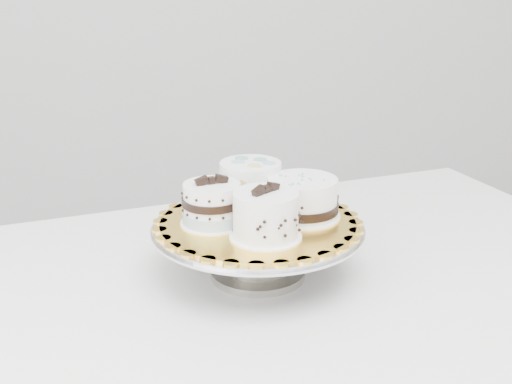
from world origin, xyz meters
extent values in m
cube|color=white|center=(0.13, 0.24, 0.73)|extent=(1.42, 1.06, 0.04)
cube|color=white|center=(0.65, 0.71, 0.35)|extent=(0.06, 0.06, 0.71)
cylinder|color=gray|center=(0.11, 0.29, 0.76)|extent=(0.15, 0.15, 0.01)
cylinder|color=gray|center=(0.11, 0.29, 0.79)|extent=(0.10, 0.10, 0.08)
cylinder|color=silver|center=(0.11, 0.29, 0.84)|extent=(0.33, 0.33, 0.01)
cylinder|color=silver|center=(0.11, 0.29, 0.83)|extent=(0.34, 0.34, 0.00)
cylinder|color=gold|center=(0.11, 0.29, 0.84)|extent=(0.37, 0.37, 0.00)
cylinder|color=white|center=(0.10, 0.22, 0.85)|extent=(0.11, 0.11, 0.00)
cylinder|color=white|center=(0.10, 0.22, 0.88)|extent=(0.13, 0.13, 0.07)
cylinder|color=white|center=(0.04, 0.29, 0.85)|extent=(0.10, 0.10, 0.00)
cylinder|color=white|center=(0.04, 0.29, 0.88)|extent=(0.10, 0.10, 0.06)
cylinder|color=#9CB9C6|center=(0.04, 0.29, 0.86)|extent=(0.09, 0.09, 0.02)
cylinder|color=black|center=(0.04, 0.29, 0.88)|extent=(0.09, 0.09, 0.01)
cylinder|color=white|center=(0.11, 0.36, 0.85)|extent=(0.11, 0.11, 0.00)
cylinder|color=white|center=(0.11, 0.36, 0.88)|extent=(0.13, 0.13, 0.07)
cylinder|color=white|center=(0.18, 0.29, 0.85)|extent=(0.12, 0.12, 0.00)
cylinder|color=white|center=(0.18, 0.29, 0.88)|extent=(0.14, 0.14, 0.06)
cylinder|color=black|center=(0.18, 0.29, 0.86)|extent=(0.12, 0.12, 0.01)
camera|label=1|loc=(-0.09, -0.63, 1.22)|focal=45.00mm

